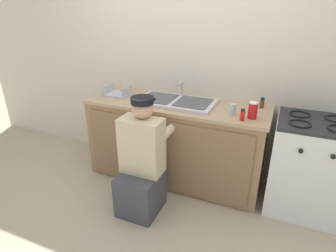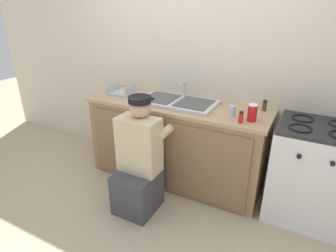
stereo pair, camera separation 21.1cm
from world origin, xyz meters
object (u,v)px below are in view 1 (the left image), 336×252
Objects in this scene: stove_range at (308,166)px; spice_bottle_pepper at (262,103)px; sink_double_basin at (176,101)px; water_glass at (233,109)px; plumber_person at (142,166)px; spice_bottle_red at (242,115)px; dish_rack_tray at (118,93)px; soda_cup_red at (253,110)px.

spice_bottle_pepper is at bearing 158.43° from stove_range.
water_glass is (0.60, -0.09, 0.03)m from sink_double_basin.
spice_bottle_red is (0.79, 0.41, 0.48)m from plumber_person.
spice_bottle_red is at bearing -16.40° from sink_double_basin.
dish_rack_tray reaches higher than stove_range.
spice_bottle_red is at bearing -8.53° from dish_rack_tray.
plumber_person is at bearing -142.28° from water_glass.
water_glass is at bearing -129.03° from spice_bottle_pepper.
stove_range is 0.81m from spice_bottle_red.
soda_cup_red is (0.87, 0.50, 0.50)m from plumber_person.
sink_double_basin is 0.72× the size of plumber_person.
water_glass is 0.66× the size of soda_cup_red.
dish_rack_tray is (-0.61, 0.62, 0.45)m from plumber_person.
soda_cup_red reaches higher than spice_bottle_red.
dish_rack_tray is 1.30m from water_glass.
sink_double_basin reaches higher than water_glass.
dish_rack_tray is 2.80× the size of water_glass.
stove_range is 0.88m from water_glass.
soda_cup_red is (0.07, 0.09, 0.02)m from spice_bottle_red.
sink_double_basin is at bearing 171.27° from water_glass.
spice_bottle_red is (-0.12, -0.40, 0.00)m from spice_bottle_pepper.
dish_rack_tray is 1.48m from soda_cup_red.
soda_cup_red reaches higher than stove_range.
sink_double_basin is 0.77m from plumber_person.
spice_bottle_red is at bearing -161.47° from stove_range.
stove_range is 9.09× the size of water_glass.
plumber_person reaches higher than sink_double_basin.
stove_range is at bearing 23.75° from plumber_person.
soda_cup_red is at bearing 29.94° from plumber_person.
plumber_person is at bearing -156.25° from stove_range.
plumber_person is 3.94× the size of dish_rack_tray.
stove_range is 8.66× the size of spice_bottle_pepper.
plumber_person is 10.52× the size of spice_bottle_red.
water_glass is (0.68, 0.53, 0.48)m from plumber_person.
sink_double_basin reaches higher than dish_rack_tray.
stove_range is at bearing -0.09° from sink_double_basin.
sink_double_basin is 2.86× the size of dish_rack_tray.
plumber_person is 1.01m from spice_bottle_red.
sink_double_basin is at bearing -0.19° from dish_rack_tray.
plumber_person is 11.04× the size of water_glass.
spice_bottle_pepper is at bearing 41.65° from plumber_person.
soda_cup_red reaches higher than dish_rack_tray.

